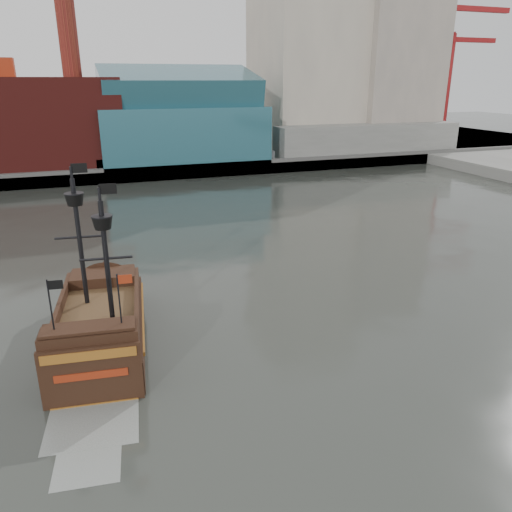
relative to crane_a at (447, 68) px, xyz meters
name	(u,v)px	position (x,y,z in m)	size (l,w,h in m)	color
ground	(263,371)	(-78.63, -82.00, -19.11)	(400.00, 400.00, 0.00)	#242622
promenade_far	(118,153)	(-78.63, 10.00, -18.11)	(220.00, 60.00, 2.00)	slate
seawall	(134,174)	(-78.63, -19.50, -17.81)	(220.00, 1.00, 2.60)	#4C4C49
skyline	(138,37)	(-73.43, 2.56, 5.44)	(149.00, 45.00, 62.00)	brown
crane_a	(447,68)	(0.00, 0.00, 0.00)	(22.50, 4.00, 32.25)	slate
crane_b	(449,83)	(9.60, 10.00, -3.54)	(19.10, 4.00, 26.25)	slate
pirate_ship	(101,330)	(-87.59, -75.58, -17.97)	(7.05, 17.40, 12.66)	black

